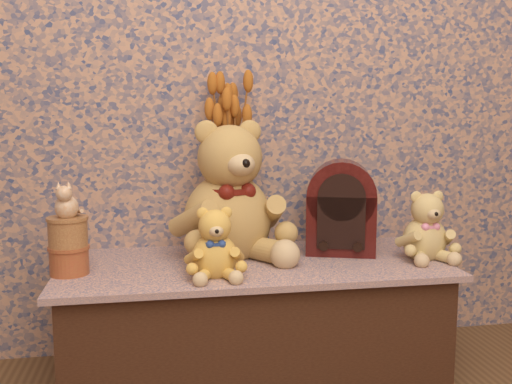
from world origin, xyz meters
The scene contains 10 objects.
display_shelf centered at (0.00, 1.23, 0.20)m, with size 1.26×0.56×0.40m, color navy.
teddy_large centered at (-0.07, 1.32, 0.64)m, with size 0.40×0.47×0.50m, color #AD7C43, non-canonical shape.
teddy_medium centered at (-0.14, 1.08, 0.51)m, with size 0.18×0.21×0.23m, color gold, non-canonical shape.
teddy_small centered at (0.58, 1.17, 0.52)m, with size 0.20×0.23×0.25m, color tan, non-canonical shape.
cathedral_radio centered at (0.33, 1.30, 0.56)m, with size 0.24×0.17×0.33m, color #380B0A, non-canonical shape.
ceramic_vase centered at (-0.05, 1.41, 0.49)m, with size 0.11×0.11×0.19m, color tan.
dried_stalks centered at (-0.05, 1.41, 0.78)m, with size 0.20×0.20×0.38m, color #B35D1C, non-canonical shape.
biscuit_tin_lower centered at (-0.58, 1.18, 0.44)m, with size 0.12×0.12×0.08m, color #B57535.
biscuit_tin_upper centered at (-0.58, 1.18, 0.52)m, with size 0.12×0.12×0.09m, color tan.
cat_figurine centered at (-0.58, 1.18, 0.63)m, with size 0.08×0.09×0.11m, color silver, non-canonical shape.
Camera 1 is at (-0.31, -0.57, 0.88)m, focal length 39.51 mm.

